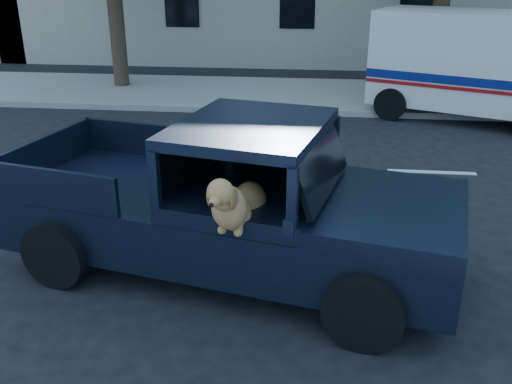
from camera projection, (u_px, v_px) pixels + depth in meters
The scene contains 5 objects.
ground at pixel (177, 247), 7.84m from camera, with size 120.00×120.00×0.00m, color black.
far_sidewalk at pixel (254, 94), 16.26m from camera, with size 60.00×4.00×0.15m, color gray.
lane_stripes at pixel (323, 168), 10.75m from camera, with size 21.60×0.14×0.01m, color silver, non-canonical shape.
pickup_truck at pixel (224, 220), 7.10m from camera, with size 5.77×3.34×1.95m.
mail_truck at pixel (468, 73), 13.69m from camera, with size 5.08×3.75×2.53m.
Camera 1 is at (1.86, -6.79, 3.71)m, focal length 40.00 mm.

